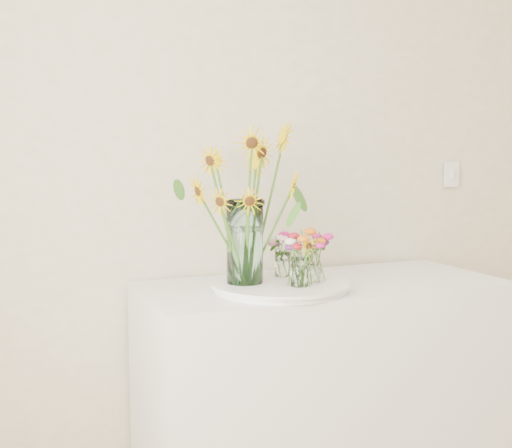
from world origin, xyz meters
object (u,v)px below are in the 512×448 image
Objects in this scene: small_vase_a at (300,272)px; small_vase_b at (311,267)px; counter at (322,394)px; small_vase_c at (282,265)px; tray at (280,287)px; mason_jar at (245,242)px.

small_vase_b reaches higher than small_vase_a.
counter is 14.00× the size of small_vase_c.
tray reaches higher than counter.
small_vase_c is at bearing 19.95° from mason_jar.
small_vase_b is at bearing -15.84° from mason_jar.
small_vase_b is at bearing -137.00° from counter.
tray is 0.12m from small_vase_a.
mason_jar is at bearing 140.18° from small_vase_a.
mason_jar is 0.23m from small_vase_a.
tray is 4.11× the size of small_vase_b.
small_vase_b is 0.14m from small_vase_c.
mason_jar reaches higher than tray.
tray is at bearing -118.88° from small_vase_c.
small_vase_a is at bearing -96.87° from small_vase_c.
mason_jar is 3.09× the size of small_vase_c.
mason_jar is at bearing -160.05° from small_vase_c.
counter is 4.53× the size of mason_jar.
counter is 0.55m from small_vase_b.
mason_jar is (-0.34, -0.03, 0.63)m from counter.
small_vase_a is (-0.18, -0.16, 0.53)m from counter.
mason_jar is at bearing 164.16° from small_vase_b.
small_vase_b is at bearing -67.90° from small_vase_c.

